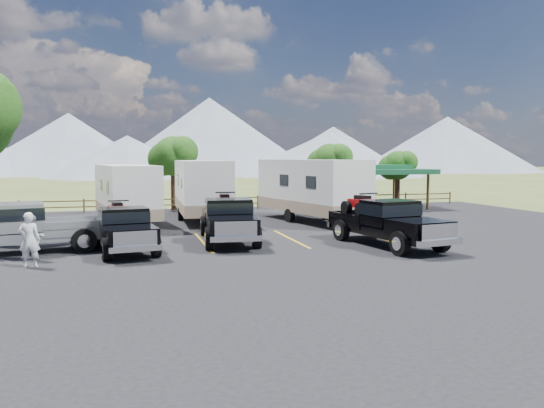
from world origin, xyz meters
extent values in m
plane|color=#4C5C27|center=(0.00, 0.00, 0.00)|extent=(320.00, 320.00, 0.00)
cube|color=black|center=(0.00, 3.00, 0.02)|extent=(44.00, 34.00, 0.04)
cube|color=gold|center=(-6.00, 4.00, 0.04)|extent=(0.12, 5.50, 0.01)
cube|color=gold|center=(-2.00, 4.00, 0.04)|extent=(0.12, 5.50, 0.01)
cube|color=gold|center=(2.00, 4.00, 0.04)|extent=(0.12, 5.50, 0.01)
cube|color=gold|center=(6.00, 4.00, 0.04)|extent=(0.12, 5.50, 0.01)
cylinder|color=black|center=(9.00, 17.00, 1.40)|extent=(0.39, 0.39, 2.80)
sphere|color=#1B3F0F|center=(9.00, 17.00, 3.50)|extent=(2.52, 2.52, 2.52)
sphere|color=#1B3F0F|center=(9.54, 16.55, 3.77)|extent=(1.98, 1.98, 1.98)
sphere|color=#1B3F0F|center=(8.50, 17.40, 3.32)|extent=(2.16, 2.16, 2.16)
cylinder|color=black|center=(15.00, 18.00, 1.26)|extent=(0.38, 0.38, 2.52)
sphere|color=#1B3F0F|center=(15.00, 18.00, 3.15)|extent=(2.24, 2.24, 2.24)
sphere|color=#1B3F0F|center=(15.48, 17.60, 3.39)|extent=(1.76, 1.76, 1.76)
sphere|color=#1B3F0F|center=(14.55, 18.35, 2.99)|extent=(1.92, 1.92, 1.92)
cylinder|color=black|center=(-2.00, 19.00, 1.54)|extent=(0.41, 0.41, 3.08)
sphere|color=#1B3F0F|center=(-2.00, 19.00, 3.85)|extent=(2.80, 2.80, 2.80)
sphere|color=#1B3F0F|center=(-1.40, 18.50, 4.15)|extent=(2.20, 2.20, 2.20)
sphere|color=#1B3F0F|center=(-2.56, 19.44, 3.65)|extent=(2.40, 2.40, 2.40)
cylinder|color=brown|center=(-12.00, 18.50, 0.50)|extent=(0.12, 0.12, 1.00)
cylinder|color=brown|center=(-8.00, 18.50, 0.50)|extent=(0.12, 0.12, 1.00)
cylinder|color=brown|center=(-4.00, 18.50, 0.50)|extent=(0.12, 0.12, 1.00)
cylinder|color=brown|center=(0.00, 18.50, 0.50)|extent=(0.12, 0.12, 1.00)
cylinder|color=brown|center=(4.00, 18.50, 0.50)|extent=(0.12, 0.12, 1.00)
cylinder|color=brown|center=(8.00, 18.50, 0.50)|extent=(0.12, 0.12, 1.00)
cylinder|color=brown|center=(12.00, 18.50, 0.50)|extent=(0.12, 0.12, 1.00)
cylinder|color=brown|center=(16.00, 18.50, 0.50)|extent=(0.12, 0.12, 1.00)
cylinder|color=brown|center=(20.00, 18.50, 0.50)|extent=(0.12, 0.12, 1.00)
cube|color=brown|center=(2.00, 18.50, 0.45)|extent=(36.00, 0.06, 0.08)
cube|color=brown|center=(2.00, 18.50, 0.85)|extent=(36.00, 0.06, 0.08)
cylinder|color=brown|center=(10.50, 14.50, 1.30)|extent=(0.20, 0.20, 2.60)
cylinder|color=brown|center=(10.50, 19.50, 1.30)|extent=(0.20, 0.20, 2.60)
cylinder|color=brown|center=(15.50, 14.50, 1.30)|extent=(0.20, 0.20, 2.60)
cylinder|color=brown|center=(15.50, 19.50, 1.30)|extent=(0.20, 0.20, 2.60)
cube|color=#1A5B35|center=(13.00, 17.00, 2.75)|extent=(6.20, 6.20, 0.35)
cube|color=#1A5B35|center=(13.00, 17.00, 3.05)|extent=(3.50, 3.50, 0.35)
cone|color=slate|center=(-18.00, 112.00, 7.00)|extent=(44.00, 44.00, 14.00)
cone|color=slate|center=(14.00, 108.00, 9.00)|extent=(52.00, 52.00, 18.00)
cone|color=slate|center=(48.00, 114.00, 6.00)|extent=(40.00, 40.00, 12.00)
cone|color=slate|center=(80.00, 110.00, 7.50)|extent=(50.00, 50.00, 15.00)
cone|color=slate|center=(-5.00, 87.00, 4.00)|extent=(32.00, 32.00, 8.00)
cone|color=slate|center=(35.00, 84.00, 4.50)|extent=(40.00, 40.00, 9.00)
cube|color=black|center=(-5.33, 2.71, 0.63)|extent=(2.51, 5.56, 0.34)
cube|color=black|center=(-5.06, 0.92, 0.98)|extent=(2.04, 1.94, 0.47)
cube|color=black|center=(-5.32, 2.60, 1.31)|extent=(1.97, 1.72, 0.94)
cube|color=black|center=(-5.32, 2.60, 1.45)|extent=(2.01, 1.78, 0.42)
cube|color=black|center=(-5.59, 4.38, 0.89)|extent=(2.12, 2.50, 0.52)
cube|color=silver|center=(-4.92, -0.03, 0.93)|extent=(1.50, 0.30, 0.52)
cube|color=silver|center=(-4.91, -0.08, 0.58)|extent=(1.85, 0.44, 0.21)
cube|color=silver|center=(-5.76, 5.50, 0.58)|extent=(1.84, 0.42, 0.21)
cylinder|color=black|center=(-5.93, 0.73, 0.46)|extent=(0.41, 0.88, 0.85)
cylinder|color=black|center=(-4.18, 1.00, 0.46)|extent=(0.41, 0.88, 0.85)
cylinder|color=black|center=(-6.49, 4.42, 0.46)|extent=(0.41, 0.88, 0.85)
cylinder|color=black|center=(-4.74, 4.68, 0.46)|extent=(0.41, 0.88, 0.85)
cube|color=#8D070A|center=(-5.59, 4.38, 1.53)|extent=(0.83, 1.31, 0.33)
cube|color=black|center=(-5.59, 4.38, 1.76)|extent=(0.48, 0.75, 0.17)
cube|color=#8D070A|center=(-5.51, 3.87, 1.62)|extent=(0.79, 0.44, 0.21)
cylinder|color=black|center=(-5.52, 3.96, 1.95)|extent=(0.85, 0.18, 0.06)
cylinder|color=black|center=(-5.93, 3.81, 1.34)|extent=(0.32, 0.56, 0.53)
cylinder|color=black|center=(-5.09, 3.93, 1.34)|extent=(0.32, 0.56, 0.53)
cylinder|color=black|center=(-6.08, 4.83, 1.34)|extent=(0.32, 0.56, 0.53)
cylinder|color=black|center=(-5.25, 4.96, 1.34)|extent=(0.32, 0.56, 0.53)
cube|color=black|center=(-0.88, 3.99, 0.69)|extent=(2.40, 6.00, 0.37)
cube|color=black|center=(-1.06, 2.02, 1.07)|extent=(2.13, 2.01, 0.51)
cube|color=black|center=(-0.90, 3.86, 1.43)|extent=(2.06, 1.77, 1.03)
cube|color=black|center=(-0.90, 3.86, 1.58)|extent=(2.11, 1.83, 0.46)
cube|color=black|center=(-0.72, 5.83, 0.97)|extent=(2.18, 2.63, 0.57)
cube|color=silver|center=(-1.15, 0.98, 1.02)|extent=(1.64, 0.23, 0.57)
cube|color=silver|center=(-1.15, 0.92, 0.63)|extent=(2.02, 0.36, 0.23)
cube|color=silver|center=(-0.61, 7.06, 0.63)|extent=(2.02, 0.34, 0.23)
cylinder|color=black|center=(-2.02, 2.05, 0.50)|extent=(0.39, 0.95, 0.92)
cylinder|color=black|center=(-0.10, 1.88, 0.50)|extent=(0.39, 0.95, 0.92)
cylinder|color=black|center=(-1.67, 6.10, 0.50)|extent=(0.39, 0.95, 0.92)
cylinder|color=black|center=(0.26, 5.93, 0.50)|extent=(0.39, 0.95, 0.92)
cube|color=#8D070A|center=(-0.72, 5.83, 1.66)|extent=(0.83, 1.39, 0.36)
cube|color=black|center=(-0.72, 5.83, 1.92)|extent=(0.48, 0.80, 0.18)
cube|color=#8D070A|center=(-0.77, 5.27, 1.77)|extent=(0.85, 0.43, 0.23)
cylinder|color=black|center=(-0.76, 5.37, 2.13)|extent=(0.93, 0.14, 0.06)
cylinder|color=black|center=(-1.23, 5.31, 1.46)|extent=(0.32, 0.60, 0.58)
cylinder|color=black|center=(-0.31, 5.23, 1.46)|extent=(0.32, 0.60, 0.58)
cylinder|color=black|center=(-1.13, 6.43, 1.46)|extent=(0.32, 0.60, 0.58)
cylinder|color=black|center=(-0.21, 6.35, 1.46)|extent=(0.32, 0.60, 0.58)
cube|color=black|center=(5.35, 1.08, 0.70)|extent=(2.88, 6.19, 0.38)
cube|color=black|center=(5.69, -0.90, 1.08)|extent=(2.29, 2.18, 0.52)
cube|color=black|center=(5.37, 0.95, 1.45)|extent=(2.20, 1.93, 1.04)
cube|color=black|center=(5.37, 0.95, 1.61)|extent=(2.26, 2.00, 0.47)
cube|color=black|center=(5.04, 2.93, 0.98)|extent=(2.39, 2.80, 0.57)
cube|color=silver|center=(5.86, -1.95, 1.03)|extent=(1.66, 0.36, 0.57)
cube|color=silver|center=(5.87, -2.01, 0.64)|extent=(2.05, 0.52, 0.23)
cube|color=silver|center=(4.84, 4.17, 0.64)|extent=(2.05, 0.50, 0.23)
cylinder|color=black|center=(4.73, -1.12, 0.51)|extent=(0.46, 0.98, 0.94)
cylinder|color=black|center=(6.66, -0.80, 0.51)|extent=(0.46, 0.98, 0.94)
cylinder|color=black|center=(4.05, 2.95, 0.51)|extent=(0.46, 0.98, 0.94)
cylinder|color=black|center=(5.98, 3.28, 0.51)|extent=(0.46, 0.98, 0.94)
cube|color=#8D070A|center=(5.04, 2.93, 1.69)|extent=(0.94, 1.46, 0.37)
cube|color=black|center=(5.04, 2.93, 1.95)|extent=(0.54, 0.84, 0.19)
cube|color=#8D070A|center=(5.14, 2.36, 1.79)|extent=(0.88, 0.50, 0.23)
cylinder|color=black|center=(5.12, 2.47, 2.16)|extent=(0.94, 0.22, 0.06)
cylinder|color=black|center=(4.68, 2.29, 1.48)|extent=(0.36, 0.62, 0.58)
cylinder|color=black|center=(5.60, 2.44, 1.48)|extent=(0.36, 0.62, 0.58)
cylinder|color=black|center=(4.49, 3.42, 1.48)|extent=(0.36, 0.62, 0.58)
cylinder|color=black|center=(5.41, 3.57, 1.48)|extent=(0.36, 0.62, 0.58)
cube|color=white|center=(-5.23, 11.17, 1.97)|extent=(3.61, 7.90, 2.74)
cube|color=gray|center=(-5.23, 11.17, 0.90)|extent=(3.64, 7.95, 0.61)
cube|color=black|center=(-6.15, 9.10, 2.24)|extent=(0.16, 0.91, 0.61)
cube|color=black|center=(-3.72, 9.49, 2.24)|extent=(0.16, 0.91, 0.61)
cylinder|color=black|center=(-6.41, 11.30, 0.40)|extent=(0.36, 0.74, 0.71)
cylinder|color=black|center=(-4.15, 11.66, 0.40)|extent=(0.36, 0.74, 0.71)
cube|color=black|center=(-4.49, 6.51, 0.55)|extent=(0.41, 1.82, 0.10)
cube|color=white|center=(-0.96, 12.12, 2.11)|extent=(2.83, 8.22, 2.94)
cube|color=gray|center=(-0.96, 12.12, 0.96)|extent=(2.86, 8.26, 0.65)
cube|color=black|center=(-2.33, 10.12, 2.40)|extent=(0.05, 0.98, 0.65)
cube|color=black|center=(0.30, 10.05, 2.40)|extent=(0.05, 0.98, 0.65)
cylinder|color=black|center=(-2.18, 12.48, 0.42)|extent=(0.29, 0.77, 0.76)
cylinder|color=black|center=(0.28, 12.41, 0.42)|extent=(0.29, 0.77, 0.76)
cube|color=black|center=(-1.10, 7.07, 0.58)|extent=(0.18, 1.96, 0.11)
cube|color=white|center=(5.09, 9.99, 2.14)|extent=(4.43, 8.66, 2.98)
cube|color=gray|center=(5.09, 9.99, 0.98)|extent=(4.47, 8.71, 0.66)
cube|color=black|center=(4.25, 7.67, 2.44)|extent=(0.24, 0.97, 0.66)
cube|color=black|center=(6.86, 8.27, 2.44)|extent=(0.24, 0.97, 0.66)
cylinder|color=black|center=(3.81, 10.03, 0.43)|extent=(0.44, 0.81, 0.77)
cylinder|color=black|center=(6.23, 10.59, 0.43)|extent=(0.44, 0.81, 0.77)
cube|color=black|center=(6.24, 4.98, 0.59)|extent=(0.57, 1.97, 0.11)
cube|color=gray|center=(-9.07, 3.27, 0.70)|extent=(6.28, 3.09, 0.38)
cube|color=gray|center=(-9.20, 3.25, 1.46)|extent=(2.01, 2.27, 1.05)
cube|color=black|center=(-9.20, 3.25, 1.62)|extent=(2.08, 2.32, 0.47)
cube|color=gray|center=(-7.21, 3.65, 0.99)|extent=(2.88, 2.49, 0.58)
cube|color=silver|center=(-5.97, 3.90, 0.64)|extent=(0.58, 2.06, 0.23)
cylinder|color=black|center=(-7.22, 4.66, 0.51)|extent=(0.99, 0.50, 0.95)
cylinder|color=black|center=(-6.83, 2.72, 0.51)|extent=(0.99, 0.50, 0.95)
imported|color=silver|center=(-8.38, 0.26, 0.98)|extent=(0.72, 0.50, 1.88)
imported|color=gray|center=(-8.44, 1.48, 0.86)|extent=(1.01, 0.99, 1.64)
camera|label=1|loc=(-5.13, -18.91, 3.74)|focal=35.00mm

